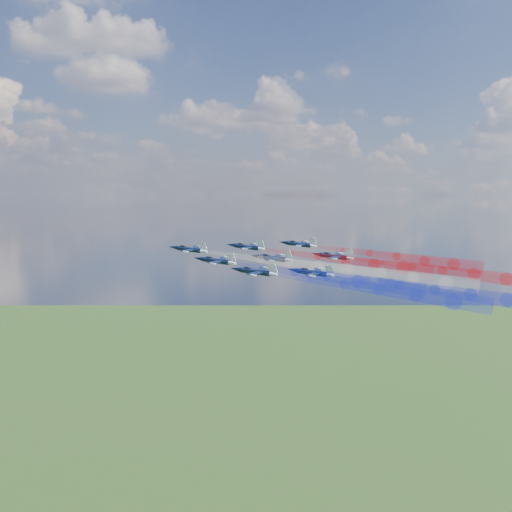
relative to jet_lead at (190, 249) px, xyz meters
name	(u,v)px	position (x,y,z in m)	size (l,w,h in m)	color
jet_lead	(190,249)	(0.00, 0.00, 0.00)	(9.49, 11.87, 3.16)	black
trail_lead	(288,263)	(20.75, -18.84, -2.72)	(3.96, 45.83, 3.96)	white
jet_inner_left	(216,261)	(2.20, -15.64, -1.69)	(9.49, 11.87, 3.16)	black
trail_inner_left	(326,277)	(22.95, -34.48, -4.41)	(3.96, 45.83, 3.96)	#1A2AE5
jet_inner_right	(247,247)	(16.80, -0.59, 0.15)	(9.49, 11.87, 3.16)	black
trail_inner_right	(345,260)	(37.55, -19.43, -2.57)	(3.96, 45.83, 3.96)	red
jet_outer_left	(256,272)	(5.90, -32.04, -2.72)	(9.49, 11.87, 3.16)	black
trail_outer_left	(379,290)	(26.65, -50.88, -5.44)	(3.96, 45.83, 3.96)	#1A2AE5
jet_center_third	(273,258)	(17.90, -15.65, -1.69)	(9.49, 11.87, 3.16)	black
trail_center_third	(381,273)	(38.65, -34.49, -4.41)	(3.96, 45.83, 3.96)	white
jet_outer_right	(299,244)	(33.24, -0.74, 0.38)	(9.49, 11.87, 3.16)	black
trail_outer_right	(396,257)	(53.99, -19.58, -2.34)	(3.96, 45.83, 3.96)	red
jet_rear_left	(313,273)	(20.73, -32.05, -3.68)	(9.49, 11.87, 3.16)	black
trail_rear_left	(435,290)	(41.48, -50.89, -6.40)	(3.96, 45.83, 3.96)	#1A2AE5
jet_rear_right	(334,256)	(35.43, -17.20, -1.73)	(9.49, 11.87, 3.16)	black
trail_rear_right	(442,271)	(56.18, -36.04, -4.45)	(3.96, 45.83, 3.96)	red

